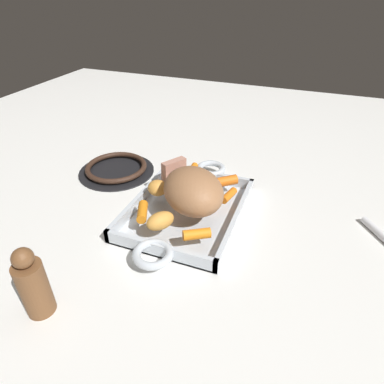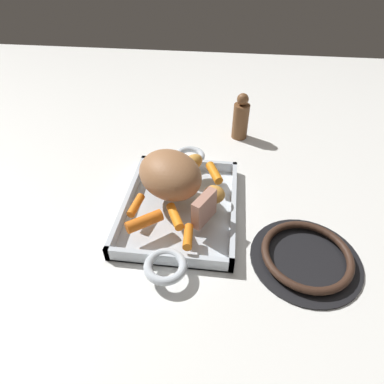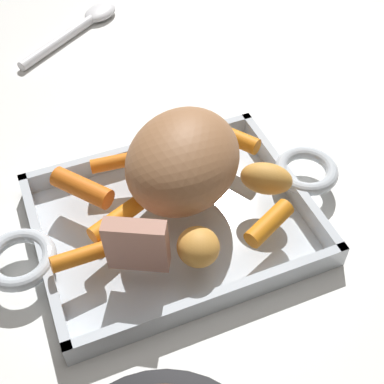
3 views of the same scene
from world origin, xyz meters
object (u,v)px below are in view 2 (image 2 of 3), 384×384
baby_carrot_southeast (160,162)px  baby_carrot_center_left (136,205)px  stove_burner_rear (306,257)px  baby_carrot_short (144,221)px  pepper_mill (241,118)px  baby_carrot_southwest (174,216)px  baby_carrot_northeast (214,173)px  potato_whole (192,163)px  pork_roast (170,174)px  baby_carrot_long (188,237)px  potato_near_roast (214,194)px  roasting_dish (180,206)px  roast_slice_thin (204,208)px

baby_carrot_southeast → baby_carrot_center_left: 0.15m
baby_carrot_center_left → stove_burner_rear: (-0.06, -0.33, -0.03)m
stove_burner_rear → baby_carrot_center_left: bearing=79.2°
baby_carrot_southeast → baby_carrot_short: 0.19m
baby_carrot_center_left → pepper_mill: pepper_mill is taller
baby_carrot_southwest → pepper_mill: 0.41m
baby_carrot_northeast → baby_carrot_center_left: size_ratio=1.11×
baby_carrot_northeast → potato_whole: potato_whole is taller
pork_roast → potato_whole: pork_roast is taller
pork_roast → baby_carrot_short: (-0.11, 0.03, -0.03)m
baby_carrot_long → potato_near_roast: potato_near_roast is taller
pork_roast → baby_carrot_southwest: bearing=-166.1°
baby_carrot_southwest → roasting_dish: bearing=-1.1°
baby_carrot_northeast → baby_carrot_short: bearing=144.4°
baby_carrot_short → baby_carrot_southeast: bearing=2.3°
pork_roast → baby_carrot_southwest: 0.09m
baby_carrot_northeast → potato_near_roast: potato_near_roast is taller
baby_carrot_center_left → baby_carrot_southwest: bearing=-105.4°
baby_carrot_short → potato_near_roast: 0.15m
baby_carrot_center_left → baby_carrot_short: (-0.04, -0.03, 0.00)m
baby_carrot_southeast → stove_burner_rear: (-0.21, -0.31, -0.03)m
baby_carrot_short → potato_near_roast: potato_near_roast is taller
potato_whole → stove_burner_rear: (-0.21, -0.24, -0.04)m
roasting_dish → pork_roast: bearing=46.9°
roast_slice_thin → potato_near_roast: bearing=-14.8°
baby_carrot_center_left → baby_carrot_southwest: same height
roast_slice_thin → stove_burner_rear: roast_slice_thin is taller
potato_near_roast → baby_carrot_southwest: bearing=132.0°
pork_roast → baby_carrot_center_left: size_ratio=2.71×
baby_carrot_center_left → pepper_mill: (0.36, -0.21, 0.02)m
roast_slice_thin → baby_carrot_short: (-0.03, 0.11, -0.02)m
baby_carrot_southeast → baby_carrot_northeast: bearing=-101.4°
baby_carrot_long → baby_carrot_southwest: same height
baby_carrot_long → baby_carrot_southwest: 0.06m
baby_carrot_short → pepper_mill: bearing=-23.6°
baby_carrot_center_left → baby_carrot_northeast: bearing=-50.3°
potato_near_roast → stove_burner_rear: size_ratio=0.22×
baby_carrot_southwest → potato_near_roast: (0.07, -0.07, 0.01)m
roast_slice_thin → baby_carrot_short: size_ratio=0.85×
baby_carrot_southwest → potato_whole: size_ratio=1.11×
roasting_dish → baby_carrot_southwest: bearing=178.9°
baby_carrot_center_left → pepper_mill: size_ratio=0.41×
roasting_dish → roast_slice_thin: roast_slice_thin is taller
baby_carrot_short → potato_whole: bearing=-19.8°
potato_whole → potato_near_roast: bearing=-151.2°
potato_near_roast → baby_carrot_short: bearing=124.8°
baby_carrot_southeast → baby_carrot_southwest: 0.18m
roasting_dish → pepper_mill: 0.35m
baby_carrot_northeast → baby_carrot_center_left: baby_carrot_northeast is taller
baby_carrot_northeast → stove_burner_rear: baby_carrot_northeast is taller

